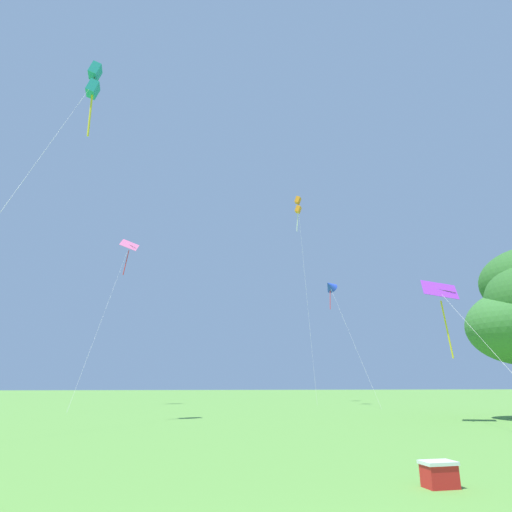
{
  "coord_description": "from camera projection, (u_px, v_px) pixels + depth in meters",
  "views": [
    {
      "loc": [
        -2.62,
        -2.23,
        1.72
      ],
      "look_at": [
        5.02,
        31.75,
        12.35
      ],
      "focal_mm": 29.96,
      "sensor_mm": 36.0,
      "label": 1
    }
  ],
  "objects": [
    {
      "name": "kite_pink_low",
      "position": [
        127.0,
        253.0,
        43.13
      ],
      "size": [
        3.14,
        11.32,
        16.29
      ],
      "color": "pink",
      "rests_on": "ground_plane"
    },
    {
      "name": "kite_blue_delta",
      "position": [
        330.0,
        286.0,
        42.94
      ],
      "size": [
        1.89,
        7.62,
        12.14
      ],
      "color": "blue",
      "rests_on": "ground_plane"
    },
    {
      "name": "picnic_cooler",
      "position": [
        439.0,
        474.0,
        7.57
      ],
      "size": [
        0.6,
        0.4,
        0.44
      ],
      "color": "red",
      "rests_on": "ground_plane"
    },
    {
      "name": "kite_orange_box",
      "position": [
        298.0,
        206.0,
        52.21
      ],
      "size": [
        1.56,
        7.25,
        24.03
      ],
      "color": "orange",
      "rests_on": "ground_plane"
    },
    {
      "name": "kite_teal_box",
      "position": [
        94.0,
        82.0,
        24.47
      ],
      "size": [
        3.21,
        9.79,
        19.61
      ],
      "color": "teal",
      "rests_on": "ground_plane"
    },
    {
      "name": "kite_purple_streamer",
      "position": [
        443.0,
        303.0,
        22.22
      ],
      "size": [
        4.55,
        10.36,
        7.25
      ],
      "color": "purple",
      "rests_on": "ground_plane"
    }
  ]
}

